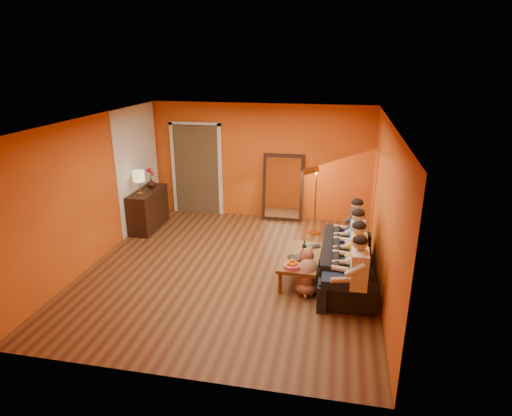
% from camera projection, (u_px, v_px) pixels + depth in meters
% --- Properties ---
extents(room_shell, '(5.00, 5.50, 2.60)m').
position_uv_depth(room_shell, '(235.00, 193.00, 7.47)').
color(room_shell, brown).
rests_on(room_shell, ground).
extents(white_accent, '(0.02, 1.90, 2.58)m').
position_uv_depth(white_accent, '(138.00, 167.00, 9.20)').
color(white_accent, white).
rests_on(white_accent, wall_left).
extents(doorway_recess, '(1.06, 0.30, 2.10)m').
position_uv_depth(doorway_recess, '(198.00, 169.00, 10.10)').
color(doorway_recess, '#3F2D19').
rests_on(doorway_recess, floor).
extents(door_jamb_left, '(0.08, 0.06, 2.20)m').
position_uv_depth(door_jamb_left, '(174.00, 169.00, 10.09)').
color(door_jamb_left, white).
rests_on(door_jamb_left, wall_back).
extents(door_jamb_right, '(0.08, 0.06, 2.20)m').
position_uv_depth(door_jamb_right, '(220.00, 171.00, 9.88)').
color(door_jamb_right, white).
rests_on(door_jamb_right, wall_back).
extents(door_header, '(1.22, 0.06, 0.08)m').
position_uv_depth(door_header, '(195.00, 124.00, 9.63)').
color(door_header, white).
rests_on(door_header, wall_back).
extents(mirror_frame, '(0.92, 0.27, 1.51)m').
position_uv_depth(mirror_frame, '(283.00, 188.00, 9.64)').
color(mirror_frame, black).
rests_on(mirror_frame, floor).
extents(mirror_glass, '(0.78, 0.21, 1.35)m').
position_uv_depth(mirror_glass, '(283.00, 188.00, 9.60)').
color(mirror_glass, white).
rests_on(mirror_glass, mirror_frame).
extents(sideboard, '(0.44, 1.18, 0.85)m').
position_uv_depth(sideboard, '(148.00, 209.00, 9.26)').
color(sideboard, black).
rests_on(sideboard, floor).
extents(table_lamp, '(0.24, 0.24, 0.51)m').
position_uv_depth(table_lamp, '(139.00, 183.00, 8.75)').
color(table_lamp, beige).
rests_on(table_lamp, sideboard).
extents(sofa, '(2.21, 0.86, 0.64)m').
position_uv_depth(sofa, '(348.00, 261.00, 7.13)').
color(sofa, black).
rests_on(sofa, floor).
extents(coffee_table, '(0.67, 1.24, 0.42)m').
position_uv_depth(coffee_table, '(301.00, 267.00, 7.18)').
color(coffee_table, brown).
rests_on(coffee_table, floor).
extents(floor_lamp, '(0.37, 0.34, 1.44)m').
position_uv_depth(floor_lamp, '(315.00, 202.00, 8.83)').
color(floor_lamp, '#C38C39').
rests_on(floor_lamp, floor).
extents(dog, '(0.44, 0.63, 0.71)m').
position_uv_depth(dog, '(307.00, 271.00, 6.75)').
color(dog, '#9D6647').
rests_on(dog, floor).
extents(person_far_left, '(0.70, 0.44, 1.22)m').
position_uv_depth(person_far_left, '(359.00, 275.00, 6.09)').
color(person_far_left, beige).
rests_on(person_far_left, sofa).
extents(person_mid_left, '(0.70, 0.44, 1.22)m').
position_uv_depth(person_mid_left, '(358.00, 258.00, 6.60)').
color(person_mid_left, '#E3CB4B').
rests_on(person_mid_left, sofa).
extents(person_mid_right, '(0.70, 0.44, 1.22)m').
position_uv_depth(person_mid_right, '(357.00, 244.00, 7.11)').
color(person_mid_right, '#94AEE5').
rests_on(person_mid_right, sofa).
extents(person_far_right, '(0.70, 0.44, 1.22)m').
position_uv_depth(person_far_right, '(356.00, 231.00, 7.61)').
color(person_far_right, '#2E2E33').
rests_on(person_far_right, sofa).
extents(fruit_bowl, '(0.26, 0.26, 0.16)m').
position_uv_depth(fruit_bowl, '(292.00, 263.00, 6.69)').
color(fruit_bowl, '#E65194').
rests_on(fruit_bowl, coffee_table).
extents(wine_bottle, '(0.07, 0.07, 0.31)m').
position_uv_depth(wine_bottle, '(304.00, 249.00, 7.00)').
color(wine_bottle, black).
rests_on(wine_bottle, coffee_table).
extents(tumbler, '(0.12, 0.12, 0.10)m').
position_uv_depth(tumbler, '(309.00, 251.00, 7.18)').
color(tumbler, '#B27F3F').
rests_on(tumbler, coffee_table).
extents(laptop, '(0.35, 0.31, 0.02)m').
position_uv_depth(laptop, '(313.00, 247.00, 7.40)').
color(laptop, black).
rests_on(laptop, coffee_table).
extents(book_lower, '(0.25, 0.30, 0.02)m').
position_uv_depth(book_lower, '(289.00, 260.00, 6.95)').
color(book_lower, black).
rests_on(book_lower, coffee_table).
extents(book_mid, '(0.23, 0.27, 0.02)m').
position_uv_depth(book_mid, '(289.00, 258.00, 6.95)').
color(book_mid, '#AF142C').
rests_on(book_mid, book_lower).
extents(book_upper, '(0.19, 0.24, 0.02)m').
position_uv_depth(book_upper, '(289.00, 258.00, 6.93)').
color(book_upper, black).
rests_on(book_upper, book_mid).
extents(vase, '(0.19, 0.19, 0.20)m').
position_uv_depth(vase, '(151.00, 183.00, 9.31)').
color(vase, black).
rests_on(vase, sideboard).
extents(flowers, '(0.17, 0.17, 0.45)m').
position_uv_depth(flowers, '(150.00, 172.00, 9.23)').
color(flowers, '#AF142C').
rests_on(flowers, vase).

